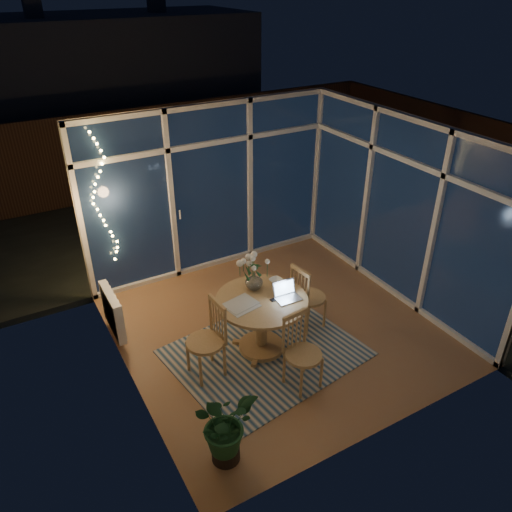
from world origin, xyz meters
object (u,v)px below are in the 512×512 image
potted_plant (225,432)px  chair_front (304,353)px  chair_left (205,341)px  flower_vase (254,281)px  dining_table (261,325)px  laptop (288,292)px  chair_right (309,296)px

potted_plant → chair_front: bearing=20.7°
chair_left → flower_vase: bearing=106.8°
dining_table → laptop: bearing=-29.2°
chair_right → potted_plant: bearing=118.8°
flower_vase → chair_left: bearing=-159.2°
dining_table → chair_front: (0.09, -0.79, 0.09)m
dining_table → chair_right: size_ratio=1.15×
chair_right → potted_plant: size_ratio=1.28×
laptop → flower_vase: bearing=124.2°
dining_table → potted_plant: 1.68m
chair_left → flower_vase: 0.96m
chair_front → flower_vase: flower_vase is taller
chair_left → chair_right: bearing=92.1°
chair_front → potted_plant: chair_front is taller
chair_left → dining_table: bearing=90.8°
dining_table → flower_vase: size_ratio=5.35×
dining_table → potted_plant: size_ratio=1.48×
flower_vase → potted_plant: (-1.17, -1.49, -0.49)m
chair_right → flower_vase: bearing=72.7°
laptop → potted_plant: (-1.41, -1.09, -0.49)m
dining_table → flower_vase: bearing=81.9°
chair_front → flower_vase: (-0.05, 1.03, 0.39)m
flower_vase → potted_plant: 1.96m
chair_front → potted_plant: bearing=-165.7°
chair_left → chair_front: bearing=46.6°
chair_left → chair_front: chair_left is taller
laptop → potted_plant: 1.85m
chair_front → flower_vase: 1.11m
dining_table → potted_plant: bearing=-132.2°
dining_table → chair_left: chair_left is taller
chair_right → chair_front: bearing=135.5°
flower_vase → potted_plant: flower_vase is taller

